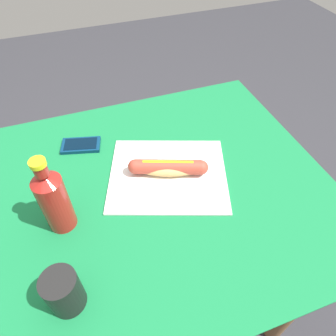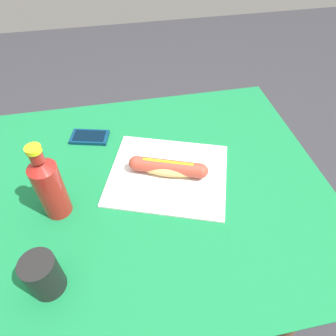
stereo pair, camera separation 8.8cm
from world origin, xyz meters
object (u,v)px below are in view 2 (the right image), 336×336
hot_dog (168,167)px  soda_bottle (49,186)px  drinking_cup (43,275)px  cell_phone (90,137)px

hot_dog → soda_bottle: soda_bottle is taller
soda_bottle → drinking_cup: bearing=86.7°
hot_dog → cell_phone: size_ratio=1.63×
cell_phone → drinking_cup: drinking_cup is taller
cell_phone → drinking_cup: (0.10, 0.48, 0.05)m
soda_bottle → hot_dog: bearing=-168.1°
hot_dog → soda_bottle: 0.32m
drinking_cup → hot_dog: bearing=-139.7°
drinking_cup → soda_bottle: bearing=-93.3°
hot_dog → cell_phone: hot_dog is taller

